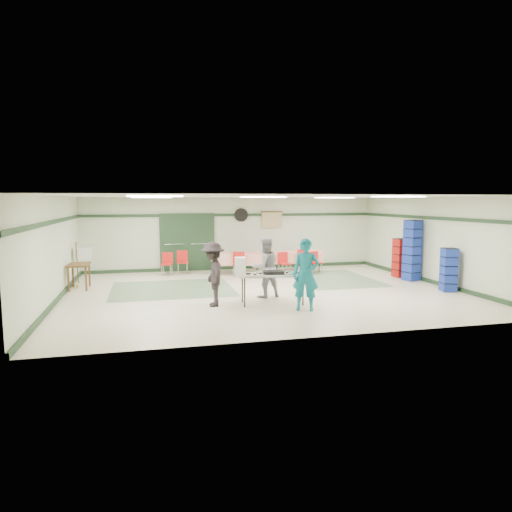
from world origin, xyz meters
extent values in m
plane|color=beige|center=(0.00, 0.00, 0.00)|extent=(11.00, 11.00, 0.00)
plane|color=white|center=(0.00, 0.00, 2.70)|extent=(11.00, 11.00, 0.00)
plane|color=beige|center=(0.00, 4.50, 1.35)|extent=(11.00, 0.00, 11.00)
plane|color=beige|center=(0.00, -4.50, 1.35)|extent=(11.00, 0.00, 11.00)
plane|color=beige|center=(-5.50, 0.00, 1.35)|extent=(0.00, 9.00, 9.00)
plane|color=beige|center=(5.50, 0.00, 1.35)|extent=(0.00, 9.00, 9.00)
cube|color=#1C351E|center=(0.00, 4.47, 2.05)|extent=(11.00, 0.06, 0.10)
cube|color=#1C351E|center=(0.00, 4.47, 0.06)|extent=(11.00, 0.06, 0.12)
cube|color=#1C351E|center=(-5.47, 0.00, 2.05)|extent=(0.06, 9.00, 0.10)
cube|color=#1C351E|center=(-5.47, 0.00, 0.06)|extent=(0.06, 9.00, 0.12)
cube|color=#1C351E|center=(5.47, 0.00, 2.05)|extent=(0.06, 9.00, 0.10)
cube|color=#1C351E|center=(5.47, 0.00, 0.06)|extent=(0.06, 9.00, 0.12)
cube|color=#5D7B5A|center=(-2.50, 1.00, 0.00)|extent=(3.50, 3.00, 0.01)
cube|color=#5D7B5A|center=(2.80, 1.50, 0.00)|extent=(2.50, 3.50, 0.01)
cube|color=gray|center=(-2.20, 4.44, 1.05)|extent=(0.90, 0.06, 2.10)
cube|color=gray|center=(-1.25, 4.44, 1.05)|extent=(0.90, 0.06, 2.10)
cube|color=#1C351E|center=(-1.73, 4.42, 1.05)|extent=(2.00, 0.03, 2.15)
cylinder|color=black|center=(0.30, 4.44, 2.05)|extent=(0.50, 0.10, 0.50)
cube|color=tan|center=(1.50, 4.44, 1.85)|extent=(0.80, 0.02, 0.60)
cube|color=#BABBB5|center=(-0.17, -1.58, 0.74)|extent=(1.74, 0.86, 0.04)
cylinder|color=black|center=(-0.92, -1.77, 0.36)|extent=(0.04, 0.04, 0.72)
cylinder|color=black|center=(0.52, -1.93, 0.36)|extent=(0.04, 0.04, 0.72)
cylinder|color=black|center=(-0.87, -1.23, 0.36)|extent=(0.04, 0.04, 0.72)
cylinder|color=black|center=(0.58, -1.38, 0.36)|extent=(0.04, 0.04, 0.72)
cube|color=silver|center=(0.38, -1.69, 0.77)|extent=(0.63, 0.50, 0.02)
cube|color=silver|center=(-0.20, -1.47, 0.77)|extent=(0.65, 0.52, 0.02)
cube|color=silver|center=(-0.69, -1.69, 0.77)|extent=(0.58, 0.46, 0.02)
cube|color=black|center=(-0.16, -1.59, 0.80)|extent=(0.55, 0.38, 0.08)
cube|color=white|center=(-0.99, -1.57, 0.98)|extent=(0.27, 0.25, 0.45)
imported|color=#126E80|center=(0.41, -2.40, 0.85)|extent=(0.74, 0.64, 1.71)
imported|color=gray|center=(-0.13, -0.75, 0.81)|extent=(0.89, 0.76, 1.62)
imported|color=black|center=(-1.65, -1.45, 0.80)|extent=(0.64, 1.06, 1.59)
cube|color=red|center=(2.09, 3.25, 0.74)|extent=(1.93, 0.96, 0.05)
cube|color=red|center=(2.09, 3.25, 0.55)|extent=(1.93, 0.98, 0.40)
cylinder|color=black|center=(1.29, 3.00, 0.36)|extent=(0.04, 0.04, 0.72)
cylinder|color=black|center=(2.84, 2.87, 0.36)|extent=(0.04, 0.04, 0.72)
cylinder|color=black|center=(1.34, 3.62, 0.36)|extent=(0.04, 0.04, 0.72)
cylinder|color=black|center=(2.89, 3.49, 0.36)|extent=(0.04, 0.04, 0.72)
cube|color=red|center=(-0.11, 3.25, 0.74)|extent=(1.84, 1.03, 0.05)
cube|color=red|center=(-0.11, 3.25, 0.55)|extent=(1.84, 1.05, 0.40)
cylinder|color=black|center=(-0.87, 3.08, 0.36)|extent=(0.04, 0.04, 0.72)
cylinder|color=black|center=(0.56, 2.84, 0.36)|extent=(0.04, 0.04, 0.72)
cylinder|color=black|center=(-0.78, 3.65, 0.36)|extent=(0.04, 0.04, 0.72)
cylinder|color=black|center=(0.65, 3.41, 0.36)|extent=(0.04, 0.04, 0.72)
cube|color=red|center=(2.19, 2.60, 0.45)|extent=(0.46, 0.46, 0.04)
cube|color=red|center=(2.17, 2.78, 0.67)|extent=(0.41, 0.10, 0.41)
cylinder|color=silver|center=(2.06, 2.41, 0.21)|extent=(0.02, 0.02, 0.43)
cylinder|color=silver|center=(2.38, 2.46, 0.21)|extent=(0.02, 0.02, 0.43)
cylinder|color=silver|center=(2.01, 2.73, 0.21)|extent=(0.02, 0.02, 0.43)
cylinder|color=silver|center=(2.33, 2.78, 0.21)|extent=(0.02, 0.02, 0.43)
cube|color=red|center=(1.45, 2.60, 0.41)|extent=(0.41, 0.41, 0.04)
cube|color=red|center=(1.43, 2.76, 0.61)|extent=(0.37, 0.08, 0.37)
cylinder|color=silver|center=(1.31, 2.43, 0.19)|extent=(0.02, 0.02, 0.39)
cylinder|color=silver|center=(1.61, 2.46, 0.19)|extent=(0.02, 0.02, 0.39)
cylinder|color=silver|center=(1.28, 2.73, 0.19)|extent=(0.02, 0.02, 0.39)
cylinder|color=silver|center=(1.58, 2.76, 0.19)|extent=(0.02, 0.02, 0.39)
cube|color=red|center=(2.59, 2.60, 0.41)|extent=(0.43, 0.43, 0.04)
cube|color=red|center=(2.57, 2.76, 0.61)|extent=(0.37, 0.10, 0.37)
cylinder|color=silver|center=(2.47, 2.43, 0.19)|extent=(0.02, 0.02, 0.39)
cylinder|color=silver|center=(2.76, 2.47, 0.19)|extent=(0.02, 0.02, 0.39)
cylinder|color=silver|center=(2.42, 2.72, 0.19)|extent=(0.02, 0.02, 0.39)
cylinder|color=silver|center=(2.72, 2.77, 0.19)|extent=(0.02, 0.02, 0.39)
cube|color=red|center=(-0.18, 2.60, 0.44)|extent=(0.48, 0.48, 0.04)
cube|color=red|center=(-0.14, 2.77, 0.65)|extent=(0.40, 0.13, 0.40)
cylinder|color=silver|center=(-0.37, 2.48, 0.21)|extent=(0.02, 0.02, 0.42)
cylinder|color=silver|center=(-0.06, 2.41, 0.21)|extent=(0.02, 0.02, 0.42)
cylinder|color=silver|center=(-0.30, 2.79, 0.21)|extent=(0.02, 0.02, 0.42)
cylinder|color=silver|center=(0.01, 2.71, 0.21)|extent=(0.02, 0.02, 0.42)
cube|color=red|center=(-1.98, 3.65, 0.43)|extent=(0.41, 0.41, 0.04)
cube|color=red|center=(-1.97, 3.82, 0.64)|extent=(0.39, 0.06, 0.39)
cylinder|color=silver|center=(-2.15, 3.50, 0.20)|extent=(0.02, 0.02, 0.41)
cylinder|color=silver|center=(-1.84, 3.48, 0.20)|extent=(0.02, 0.02, 0.41)
cylinder|color=silver|center=(-2.13, 3.81, 0.20)|extent=(0.02, 0.02, 0.41)
cylinder|color=silver|center=(-1.82, 3.79, 0.20)|extent=(0.02, 0.02, 0.41)
cube|color=red|center=(-2.54, 3.45, 0.41)|extent=(0.45, 0.45, 0.04)
cube|color=red|center=(-2.50, 3.61, 0.61)|extent=(0.37, 0.13, 0.37)
cylinder|color=silver|center=(-2.72, 3.34, 0.20)|extent=(0.02, 0.02, 0.39)
cylinder|color=silver|center=(-2.43, 3.27, 0.20)|extent=(0.02, 0.02, 0.39)
cylinder|color=silver|center=(-2.65, 3.63, 0.20)|extent=(0.02, 0.02, 0.39)
cylinder|color=silver|center=(-2.36, 3.56, 0.20)|extent=(0.02, 0.02, 0.39)
cube|color=#193398|center=(5.15, 0.63, 0.98)|extent=(0.52, 0.52, 1.97)
cube|color=#9B170F|center=(5.15, 1.32, 0.66)|extent=(0.44, 0.44, 1.31)
cube|color=#193398|center=(5.15, -1.23, 0.62)|extent=(0.46, 0.46, 1.25)
cube|color=brown|center=(-5.15, 1.66, 0.72)|extent=(0.60, 0.92, 0.05)
cube|color=brown|center=(-5.39, 1.28, 0.35)|extent=(0.05, 0.05, 0.70)
cube|color=brown|center=(-4.92, 1.28, 0.35)|extent=(0.05, 0.05, 0.70)
cube|color=brown|center=(-5.38, 2.04, 0.35)|extent=(0.05, 0.05, 0.70)
cube|color=brown|center=(-4.91, 2.03, 0.35)|extent=(0.05, 0.05, 0.70)
cube|color=beige|center=(-5.15, 2.86, 0.93)|extent=(0.54, 0.49, 0.38)
cylinder|color=brown|center=(-5.23, 1.95, 0.70)|extent=(0.03, 0.22, 1.35)
camera|label=1|loc=(-3.23, -12.40, 2.58)|focal=32.00mm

